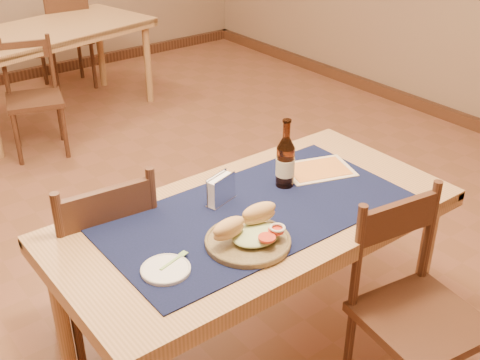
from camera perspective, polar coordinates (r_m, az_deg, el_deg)
room at (r=2.73m, az=-9.35°, el=15.92°), size 6.04×7.04×2.84m
main_table at (r=2.40m, az=1.46°, el=-4.74°), size 1.60×0.80×0.75m
placemat at (r=2.35m, az=1.49°, el=-3.00°), size 1.20×0.60×0.01m
baseboard at (r=3.30m, az=-7.50°, el=-7.56°), size 6.00×7.00×0.10m
back_table at (r=5.18m, az=-17.80°, el=12.63°), size 1.78×1.14×0.75m
chair_main_far at (r=2.62m, az=-12.92°, el=-7.23°), size 0.47×0.47×0.93m
chair_main_near at (r=2.42m, az=16.19°, el=-11.67°), size 0.47×0.47×0.90m
chair_back_near at (r=4.64m, az=-18.97°, el=7.58°), size 0.48×0.48×0.83m
chair_back_far at (r=5.90m, az=-16.16°, el=12.76°), size 0.45×0.45×0.91m
sandwich_plate at (r=2.15m, az=0.87°, el=-5.23°), size 0.31×0.31×0.12m
side_plate at (r=2.05m, az=-7.06°, el=-8.38°), size 0.17×0.17×0.01m
fork at (r=2.08m, az=-6.12°, el=-7.46°), size 0.13×0.05×0.00m
beer_bottle at (r=2.48m, az=4.32°, el=1.74°), size 0.08×0.08×0.30m
napkin_holder at (r=2.38m, az=-1.83°, el=-0.95°), size 0.14×0.08×0.12m
menu_card at (r=2.67m, az=7.40°, el=0.99°), size 0.35×0.30×0.01m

